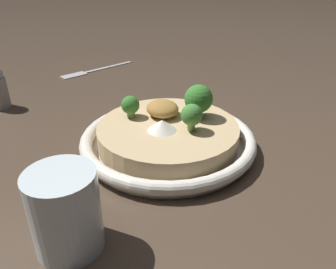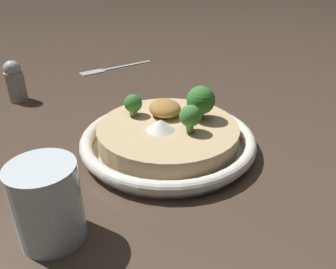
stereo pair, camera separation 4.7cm
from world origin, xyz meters
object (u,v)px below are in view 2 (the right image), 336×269
broccoli_right (190,117)px  drinking_glass (48,203)px  broccoli_left (133,104)px  broccoli_back (201,101)px  fork_utensil (110,69)px  risotto_bowl (168,138)px  pepper_shaker (15,81)px

broccoli_right → drinking_glass: size_ratio=0.46×
broccoli_left → broccoli_back: size_ratio=0.65×
fork_utensil → broccoli_right: bearing=77.3°
broccoli_right → broccoli_left: bearing=-141.6°
broccoli_back → drinking_glass: 0.25m
broccoli_right → broccoli_back: size_ratio=0.78×
risotto_bowl → broccoli_left: broccoli_left is taller
drinking_glass → broccoli_back: bearing=122.1°
risotto_bowl → broccoli_left: size_ratio=7.78×
fork_utensil → risotto_bowl: bearing=74.6°
risotto_bowl → broccoli_back: 0.07m
broccoli_left → risotto_bowl: bearing=38.8°
pepper_shaker → fork_utensil: bearing=126.3°
broccoli_left → broccoli_right: bearing=38.4°
risotto_bowl → broccoli_back: bearing=96.5°
broccoli_back → fork_utensil: size_ratio=0.26×
risotto_bowl → broccoli_right: bearing=37.7°
risotto_bowl → pepper_shaker: size_ratio=3.19×
drinking_glass → pepper_shaker: 0.39m
risotto_bowl → broccoli_back: broccoli_back is taller
broccoli_right → fork_utensil: size_ratio=0.20×
risotto_bowl → fork_utensil: size_ratio=1.31×
broccoli_left → pepper_shaker: 0.28m
risotto_bowl → drinking_glass: drinking_glass is taller
risotto_bowl → drinking_glass: bearing=-51.6°
broccoli_right → pepper_shaker: size_ratio=0.49×
broccoli_left → broccoli_back: broccoli_back is taller
broccoli_left → broccoli_back: bearing=64.9°
drinking_glass → broccoli_left: bearing=145.0°
risotto_bowl → fork_utensil: (-0.41, -0.02, -0.02)m
risotto_bowl → fork_utensil: 0.41m
drinking_glass → pepper_shaker: size_ratio=1.06×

